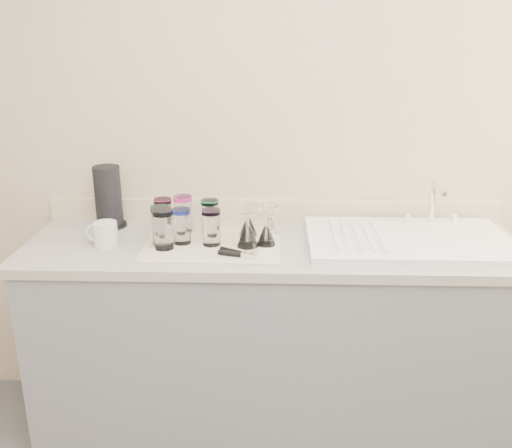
{
  "coord_description": "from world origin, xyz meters",
  "views": [
    {
      "loc": [
        -0.0,
        -1.01,
        1.75
      ],
      "look_at": [
        -0.07,
        1.15,
        1.0
      ],
      "focal_mm": 40.0,
      "sensor_mm": 36.0,
      "label": 1
    }
  ],
  "objects_px": {
    "tumbler_teal": "(163,215)",
    "tumbler_lavender": "(211,227)",
    "tumbler_magenta": "(161,225)",
    "can_opener": "(238,254)",
    "tumbler_blue": "(182,226)",
    "tumbler_purple": "(210,217)",
    "sink_unit": "(408,240)",
    "white_mug": "(105,234)",
    "goblet_back_left": "(248,225)",
    "goblet_back_right": "(270,223)",
    "goblet_front_left": "(247,234)",
    "goblet_front_right": "(266,234)",
    "tumbler_cyan": "(183,213)",
    "paper_towel_roll": "(108,197)",
    "tumbler_extra": "(163,229)"
  },
  "relations": [
    {
      "from": "tumbler_blue",
      "to": "can_opener",
      "type": "xyz_separation_m",
      "value": [
        0.24,
        -0.14,
        -0.06
      ]
    },
    {
      "from": "tumbler_blue",
      "to": "tumbler_lavender",
      "type": "relative_size",
      "value": 0.98
    },
    {
      "from": "white_mug",
      "to": "goblet_back_right",
      "type": "bearing_deg",
      "value": 12.96
    },
    {
      "from": "tumbler_lavender",
      "to": "sink_unit",
      "type": "bearing_deg",
      "value": 3.4
    },
    {
      "from": "goblet_front_right",
      "to": "tumbler_extra",
      "type": "bearing_deg",
      "value": -172.51
    },
    {
      "from": "tumbler_magenta",
      "to": "goblet_front_right",
      "type": "bearing_deg",
      "value": 0.59
    },
    {
      "from": "sink_unit",
      "to": "goblet_front_left",
      "type": "relative_size",
      "value": 5.19
    },
    {
      "from": "paper_towel_roll",
      "to": "sink_unit",
      "type": "bearing_deg",
      "value": -8.29
    },
    {
      "from": "paper_towel_roll",
      "to": "tumbler_purple",
      "type": "bearing_deg",
      "value": -12.6
    },
    {
      "from": "goblet_front_right",
      "to": "tumbler_cyan",
      "type": "bearing_deg",
      "value": 156.88
    },
    {
      "from": "tumbler_purple",
      "to": "sink_unit",
      "type": "bearing_deg",
      "value": -5.84
    },
    {
      "from": "sink_unit",
      "to": "tumbler_cyan",
      "type": "relative_size",
      "value": 5.23
    },
    {
      "from": "tumbler_magenta",
      "to": "can_opener",
      "type": "bearing_deg",
      "value": -21.07
    },
    {
      "from": "tumbler_teal",
      "to": "tumbler_lavender",
      "type": "height_order",
      "value": "same"
    },
    {
      "from": "goblet_front_left",
      "to": "can_opener",
      "type": "distance_m",
      "value": 0.12
    },
    {
      "from": "tumbler_magenta",
      "to": "tumbler_lavender",
      "type": "xyz_separation_m",
      "value": [
        0.2,
        -0.0,
        -0.0
      ]
    },
    {
      "from": "tumbler_teal",
      "to": "goblet_front_left",
      "type": "xyz_separation_m",
      "value": [
        0.37,
        -0.16,
        -0.02
      ]
    },
    {
      "from": "goblet_back_left",
      "to": "goblet_back_right",
      "type": "bearing_deg",
      "value": 23.94
    },
    {
      "from": "goblet_back_right",
      "to": "goblet_front_right",
      "type": "relative_size",
      "value": 0.9
    },
    {
      "from": "tumbler_magenta",
      "to": "can_opener",
      "type": "xyz_separation_m",
      "value": [
        0.32,
        -0.12,
        -0.07
      ]
    },
    {
      "from": "tumbler_magenta",
      "to": "tumbler_extra",
      "type": "distance_m",
      "value": 0.05
    },
    {
      "from": "tumbler_magenta",
      "to": "white_mug",
      "type": "bearing_deg",
      "value": -178.95
    },
    {
      "from": "goblet_front_left",
      "to": "paper_towel_roll",
      "type": "xyz_separation_m",
      "value": [
        -0.63,
        0.25,
        0.07
      ]
    },
    {
      "from": "tumbler_magenta",
      "to": "tumbler_lavender",
      "type": "relative_size",
      "value": 1.07
    },
    {
      "from": "goblet_back_right",
      "to": "goblet_front_left",
      "type": "distance_m",
      "value": 0.19
    },
    {
      "from": "sink_unit",
      "to": "tumbler_blue",
      "type": "bearing_deg",
      "value": -177.98
    },
    {
      "from": "tumbler_blue",
      "to": "white_mug",
      "type": "relative_size",
      "value": 1.03
    },
    {
      "from": "tumbler_magenta",
      "to": "tumbler_blue",
      "type": "relative_size",
      "value": 1.09
    },
    {
      "from": "tumbler_blue",
      "to": "goblet_back_right",
      "type": "xyz_separation_m",
      "value": [
        0.36,
        0.14,
        -0.03
      ]
    },
    {
      "from": "tumbler_extra",
      "to": "goblet_back_right",
      "type": "height_order",
      "value": "tumbler_extra"
    },
    {
      "from": "tumbler_blue",
      "to": "goblet_back_right",
      "type": "height_order",
      "value": "tumbler_blue"
    },
    {
      "from": "goblet_back_left",
      "to": "goblet_back_right",
      "type": "distance_m",
      "value": 0.1
    },
    {
      "from": "tumbler_magenta",
      "to": "white_mug",
      "type": "xyz_separation_m",
      "value": [
        -0.23,
        -0.0,
        -0.04
      ]
    },
    {
      "from": "tumbler_purple",
      "to": "can_opener",
      "type": "relative_size",
      "value": 0.93
    },
    {
      "from": "goblet_back_left",
      "to": "goblet_front_right",
      "type": "distance_m",
      "value": 0.13
    },
    {
      "from": "tumbler_blue",
      "to": "tumbler_lavender",
      "type": "distance_m",
      "value": 0.12
    },
    {
      "from": "tumbler_lavender",
      "to": "goblet_front_right",
      "type": "xyz_separation_m",
      "value": [
        0.22,
        0.01,
        -0.03
      ]
    },
    {
      "from": "goblet_front_left",
      "to": "white_mug",
      "type": "height_order",
      "value": "goblet_front_left"
    },
    {
      "from": "goblet_front_left",
      "to": "tumbler_lavender",
      "type": "bearing_deg",
      "value": 174.67
    },
    {
      "from": "tumbler_teal",
      "to": "tumbler_purple",
      "type": "height_order",
      "value": "same"
    },
    {
      "from": "tumbler_teal",
      "to": "tumbler_magenta",
      "type": "bearing_deg",
      "value": -82.71
    },
    {
      "from": "tumbler_purple",
      "to": "tumbler_blue",
      "type": "distance_m",
      "value": 0.16
    },
    {
      "from": "can_opener",
      "to": "tumbler_lavender",
      "type": "bearing_deg",
      "value": 133.87
    },
    {
      "from": "tumbler_cyan",
      "to": "tumbler_purple",
      "type": "height_order",
      "value": "tumbler_cyan"
    },
    {
      "from": "tumbler_lavender",
      "to": "goblet_back_left",
      "type": "distance_m",
      "value": 0.19
    },
    {
      "from": "tumbler_extra",
      "to": "goblet_front_right",
      "type": "height_order",
      "value": "tumbler_extra"
    },
    {
      "from": "tumbler_teal",
      "to": "goblet_back_right",
      "type": "distance_m",
      "value": 0.46
    },
    {
      "from": "sink_unit",
      "to": "goblet_front_right",
      "type": "bearing_deg",
      "value": -175.97
    },
    {
      "from": "tumbler_cyan",
      "to": "tumbler_blue",
      "type": "height_order",
      "value": "tumbler_cyan"
    },
    {
      "from": "sink_unit",
      "to": "white_mug",
      "type": "distance_m",
      "value": 1.24
    }
  ]
}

